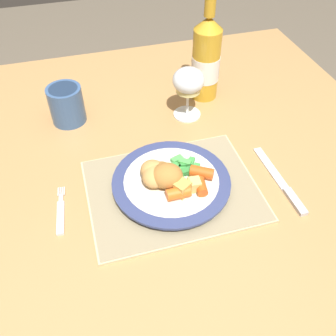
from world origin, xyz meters
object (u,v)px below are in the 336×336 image
fork (61,214)px  bottle (206,59)px  dinner_plate (173,182)px  dining_table (160,184)px  wine_glass (188,83)px  table_knife (283,185)px  drinking_cup (66,104)px

fork → bottle: 0.53m
dinner_plate → fork: (-0.23, -0.01, -0.01)m
dining_table → wine_glass: (0.11, 0.14, 0.18)m
table_knife → wine_glass: 0.33m
table_knife → drinking_cup: (-0.41, 0.35, 0.05)m
fork → dining_table: bearing=24.3°
dinner_plate → bottle: (0.18, 0.31, 0.09)m
dinner_plate → drinking_cup: drinking_cup is taller
table_knife → wine_glass: wine_glass is taller
dinner_plate → table_knife: size_ratio=1.20×
bottle → table_knife: bearing=-82.7°
fork → drinking_cup: 0.31m
dining_table → fork: bearing=-155.7°
wine_glass → fork: bearing=-144.6°
fork → table_knife: 0.46m
dinner_plate → wine_glass: bearing=65.4°
dining_table → bottle: bottle is taller
dining_table → wine_glass: wine_glass is taller
dinner_plate → drinking_cup: size_ratio=2.62×
bottle → drinking_cup: bottle is taller
table_knife → drinking_cup: size_ratio=2.19×
fork → wine_glass: 0.43m
fork → table_knife: table_knife is taller
dinner_plate → dining_table: bearing=92.1°
table_knife → drinking_cup: drinking_cup is taller
table_knife → wine_glass: bearing=111.9°
dinner_plate → table_knife: (0.22, -0.06, -0.01)m
dinner_plate → fork: bearing=-178.2°
dining_table → wine_glass: size_ratio=8.70×
bottle → drinking_cup: bearing=-177.9°
dining_table → drinking_cup: 0.30m
dining_table → dinner_plate: size_ratio=4.70×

